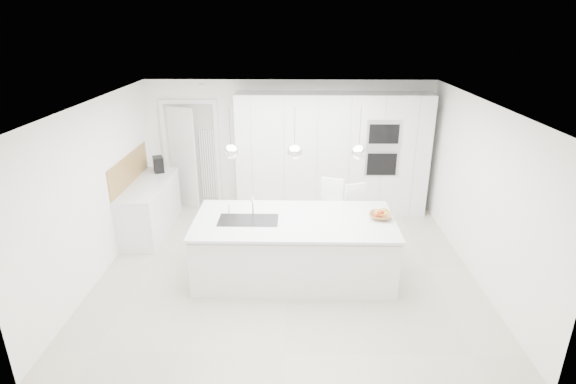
{
  "coord_description": "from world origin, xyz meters",
  "views": [
    {
      "loc": [
        0.12,
        -6.05,
        3.54
      ],
      "look_at": [
        0.0,
        0.3,
        1.1
      ],
      "focal_mm": 28.0,
      "sensor_mm": 36.0,
      "label": 1
    }
  ],
  "objects_px": {
    "espresso_machine": "(158,164)",
    "bar_stool_right": "(355,220)",
    "island_base": "(294,250)",
    "fruit_bowl": "(380,216)",
    "bar_stool_left": "(332,216)"
  },
  "relations": [
    {
      "from": "bar_stool_right",
      "to": "island_base",
      "type": "bearing_deg",
      "value": -159.98
    },
    {
      "from": "island_base",
      "to": "bar_stool_left",
      "type": "xyz_separation_m",
      "value": [
        0.61,
        0.89,
        0.15
      ]
    },
    {
      "from": "fruit_bowl",
      "to": "bar_stool_right",
      "type": "bearing_deg",
      "value": 109.48
    },
    {
      "from": "bar_stool_right",
      "to": "bar_stool_left",
      "type": "bearing_deg",
      "value": 147.29
    },
    {
      "from": "island_base",
      "to": "bar_stool_left",
      "type": "relative_size",
      "value": 2.41
    },
    {
      "from": "fruit_bowl",
      "to": "espresso_machine",
      "type": "relative_size",
      "value": 1.11
    },
    {
      "from": "espresso_machine",
      "to": "bar_stool_right",
      "type": "distance_m",
      "value": 3.77
    },
    {
      "from": "island_base",
      "to": "espresso_machine",
      "type": "bearing_deg",
      "value": 139.86
    },
    {
      "from": "espresso_machine",
      "to": "bar_stool_left",
      "type": "relative_size",
      "value": 0.24
    },
    {
      "from": "island_base",
      "to": "espresso_machine",
      "type": "xyz_separation_m",
      "value": [
        -2.53,
        2.13,
        0.61
      ]
    },
    {
      "from": "fruit_bowl",
      "to": "bar_stool_left",
      "type": "distance_m",
      "value": 1.07
    },
    {
      "from": "island_base",
      "to": "fruit_bowl",
      "type": "bearing_deg",
      "value": 4.38
    },
    {
      "from": "island_base",
      "to": "bar_stool_left",
      "type": "bearing_deg",
      "value": 55.68
    },
    {
      "from": "fruit_bowl",
      "to": "bar_stool_right",
      "type": "distance_m",
      "value": 0.85
    },
    {
      "from": "bar_stool_left",
      "to": "bar_stool_right",
      "type": "relative_size",
      "value": 1.05
    }
  ]
}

